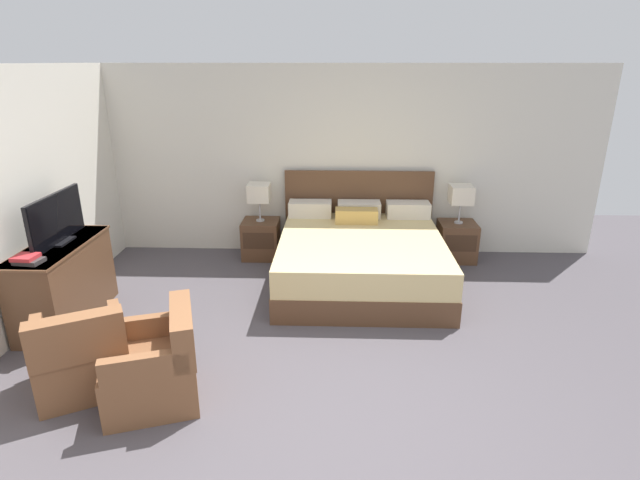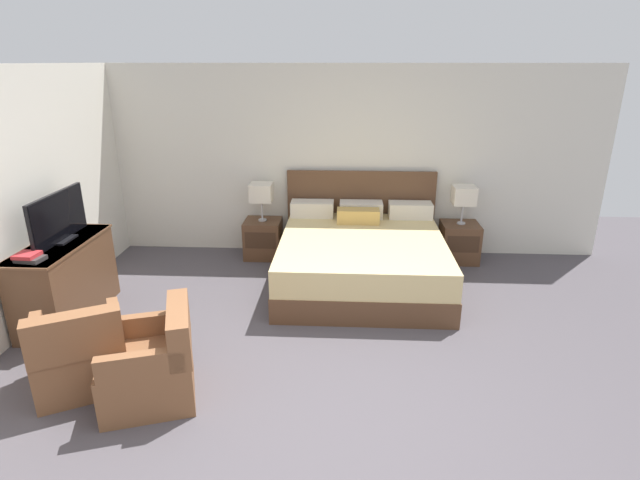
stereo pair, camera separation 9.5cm
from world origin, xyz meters
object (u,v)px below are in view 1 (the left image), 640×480
object	(u,v)px
bed	(361,256)
armchair_by_window	(82,357)
table_lamp_left	(259,193)
tv	(56,220)
table_lamp_right	(461,195)
armchair_companion	(156,367)
nightstand_left	(261,239)
nightstand_right	(457,241)
book_red_cover	(29,261)
book_blue_cover	(25,257)
dresser	(64,282)

from	to	relation	value
bed	armchair_by_window	size ratio (longest dim) A/B	2.29
table_lamp_left	armchair_by_window	world-z (taller)	table_lamp_left
table_lamp_left	tv	xyz separation A→B (m)	(-1.73, -1.75, 0.16)
table_lamp_right	armchair_companion	xyz separation A→B (m)	(-3.00, -3.06, -0.61)
nightstand_left	nightstand_right	size ratio (longest dim) A/B	1.00
nightstand_right	tv	size ratio (longest dim) A/B	0.55
tv	armchair_companion	xyz separation A→B (m)	(1.36, -1.31, -0.77)
bed	table_lamp_right	xyz separation A→B (m)	(1.31, 0.76, 0.58)
nightstand_right	table_lamp_right	distance (m)	0.64
armchair_by_window	armchair_companion	size ratio (longest dim) A/B	1.07
book_red_cover	book_blue_cover	distance (m)	0.04
nightstand_left	armchair_by_window	bearing A→B (deg)	-108.88
tv	book_blue_cover	xyz separation A→B (m)	(-0.02, -0.54, -0.18)
table_lamp_right	book_blue_cover	world-z (taller)	table_lamp_right
book_red_cover	book_blue_cover	world-z (taller)	book_blue_cover
bed	armchair_companion	xyz separation A→B (m)	(-1.68, -2.31, -0.04)
table_lamp_right	tv	world-z (taller)	tv
bed	table_lamp_right	distance (m)	1.62
nightstand_left	book_red_cover	distance (m)	2.93
bed	table_lamp_left	distance (m)	1.62
bed	tv	world-z (taller)	tv
nightstand_left	nightstand_right	xyz separation A→B (m)	(2.63, 0.00, 0.00)
nightstand_right	dresser	xyz separation A→B (m)	(-4.36, -1.82, 0.17)
dresser	armchair_companion	bearing A→B (deg)	-42.24
tv	armchair_by_window	xyz separation A→B (m)	(0.72, -1.20, -0.77)
table_lamp_right	tv	bearing A→B (deg)	-158.11
tv	table_lamp_right	bearing A→B (deg)	21.89
table_lamp_left	book_red_cover	bearing A→B (deg)	-127.02
nightstand_right	bed	bearing A→B (deg)	-150.13
nightstand_right	book_red_cover	size ratio (longest dim) A/B	2.21
book_blue_cover	armchair_by_window	distance (m)	1.16
nightstand_right	armchair_companion	world-z (taller)	armchair_companion
book_red_cover	armchair_companion	xyz separation A→B (m)	(1.36, -0.77, -0.56)
nightstand_left	dresser	bearing A→B (deg)	-133.53
book_blue_cover	armchair_by_window	world-z (taller)	book_blue_cover
tv	armchair_companion	world-z (taller)	tv
table_lamp_left	book_red_cover	xyz separation A→B (m)	(-1.73, -2.29, -0.06)
nightstand_left	armchair_companion	size ratio (longest dim) A/B	0.59
table_lamp_right	book_red_cover	world-z (taller)	table_lamp_right
dresser	tv	xyz separation A→B (m)	(0.00, 0.07, 0.64)
nightstand_right	dresser	distance (m)	4.73
nightstand_left	armchair_by_window	world-z (taller)	armchair_by_window
dresser	armchair_companion	world-z (taller)	dresser
table_lamp_right	nightstand_left	bearing A→B (deg)	-179.97
table_lamp_left	dresser	distance (m)	2.56
armchair_by_window	nightstand_right	bearing A→B (deg)	39.05
table_lamp_left	armchair_companion	size ratio (longest dim) A/B	0.58
bed	book_red_cover	size ratio (longest dim) A/B	9.19
nightstand_left	table_lamp_right	distance (m)	2.70
nightstand_left	table_lamp_right	world-z (taller)	table_lamp_right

